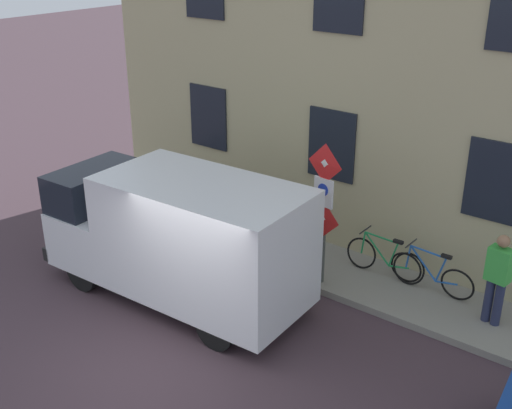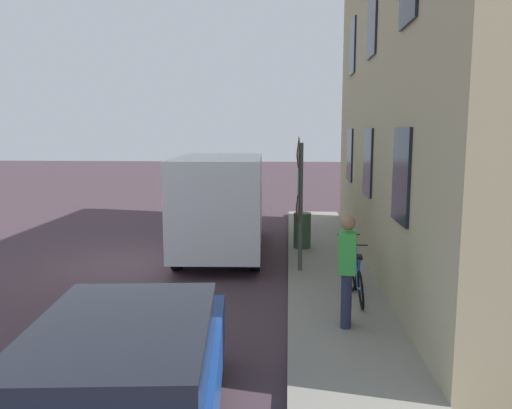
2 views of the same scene
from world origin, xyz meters
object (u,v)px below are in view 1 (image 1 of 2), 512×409
at_px(delivery_van, 179,235).
at_px(pedestrian, 498,276).
at_px(bicycle_green, 384,259).
at_px(sign_post_stacked, 323,202).
at_px(litter_bin, 241,230).
at_px(bicycle_blue, 431,274).

distance_m(delivery_van, pedestrian, 5.72).
relative_size(delivery_van, pedestrian, 3.15).
bearing_deg(delivery_van, bicycle_green, -136.46).
xyz_separation_m(bicycle_green, pedestrian, (-0.34, -2.28, 0.56)).
distance_m(sign_post_stacked, delivery_van, 2.78).
height_order(sign_post_stacked, litter_bin, sign_post_stacked).
distance_m(delivery_van, litter_bin, 2.18).
relative_size(bicycle_blue, litter_bin, 1.90).
height_order(delivery_van, bicycle_green, delivery_van).
height_order(sign_post_stacked, bicycle_blue, sign_post_stacked).
distance_m(sign_post_stacked, bicycle_green, 1.91).
bearing_deg(bicycle_green, litter_bin, 16.39).
bearing_deg(delivery_van, bicycle_blue, -144.99).
bearing_deg(bicycle_green, bicycle_blue, 179.99).
bearing_deg(bicycle_green, sign_post_stacked, 50.23).
height_order(bicycle_blue, bicycle_green, same).
bearing_deg(pedestrian, delivery_van, 125.70).
distance_m(delivery_van, bicycle_blue, 4.86).
relative_size(bicycle_blue, bicycle_green, 1.00).
distance_m(bicycle_blue, litter_bin, 4.07).
xyz_separation_m(bicycle_blue, pedestrian, (-0.34, -1.30, 0.56)).
distance_m(pedestrian, litter_bin, 5.32).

